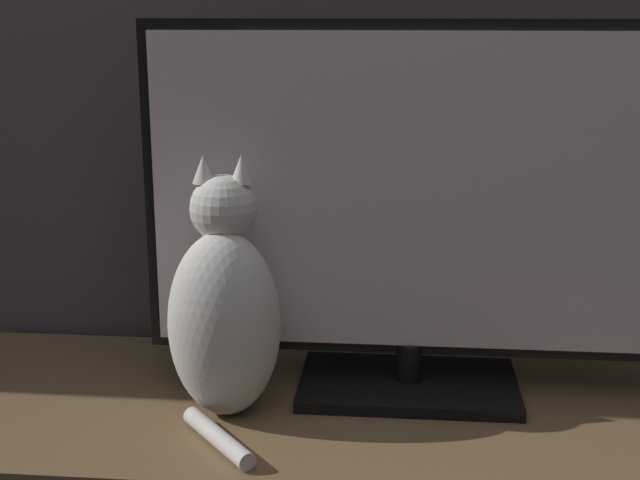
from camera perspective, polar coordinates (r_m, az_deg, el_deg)
The scene contains 2 objects.
tv at distance 1.48m, azimuth 5.96°, elevation 1.78°, with size 0.90×0.23×0.63m.
cat at distance 1.44m, azimuth -6.13°, elevation -4.55°, with size 0.19×0.29×0.42m.
Camera 1 is at (0.17, -0.47, 1.15)m, focal length 50.00 mm.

